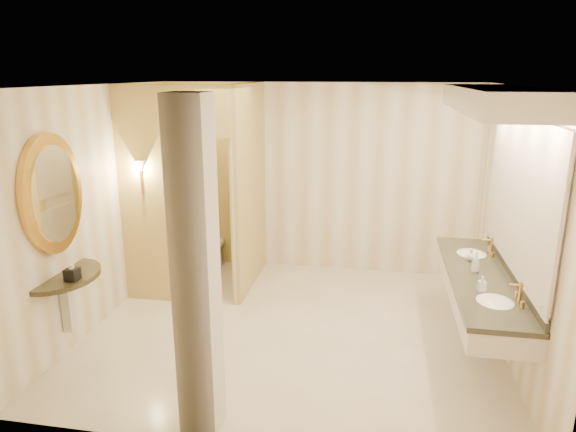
% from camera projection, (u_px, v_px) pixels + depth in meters
% --- Properties ---
extents(floor, '(4.50, 4.50, 0.00)m').
position_uv_depth(floor, '(293.00, 329.00, 5.86)').
color(floor, silver).
rests_on(floor, ground).
extents(ceiling, '(4.50, 4.50, 0.00)m').
position_uv_depth(ceiling, '(293.00, 86.00, 5.13)').
color(ceiling, white).
rests_on(ceiling, wall_back).
extents(wall_back, '(4.50, 0.02, 2.70)m').
position_uv_depth(wall_back, '(316.00, 179.00, 7.39)').
color(wall_back, silver).
rests_on(wall_back, floor).
extents(wall_front, '(4.50, 0.02, 2.70)m').
position_uv_depth(wall_front, '(246.00, 291.00, 3.60)').
color(wall_front, silver).
rests_on(wall_front, floor).
extents(wall_left, '(0.02, 4.00, 2.70)m').
position_uv_depth(wall_left, '(100.00, 206.00, 5.88)').
color(wall_left, silver).
rests_on(wall_left, floor).
extents(wall_right, '(0.02, 4.00, 2.70)m').
position_uv_depth(wall_right, '(515.00, 226.00, 5.12)').
color(wall_right, silver).
rests_on(wall_right, floor).
extents(toilet_closet, '(1.50, 1.55, 2.70)m').
position_uv_depth(toilet_closet, '(221.00, 189.00, 6.60)').
color(toilet_closet, '#E2CF76').
rests_on(toilet_closet, floor).
extents(wall_sconce, '(0.14, 0.14, 0.42)m').
position_uv_depth(wall_sconce, '(140.00, 167.00, 6.13)').
color(wall_sconce, '#BD883C').
rests_on(wall_sconce, toilet_closet).
extents(vanity, '(0.75, 2.53, 2.09)m').
position_uv_depth(vanity, '(493.00, 202.00, 4.93)').
color(vanity, beige).
rests_on(vanity, floor).
extents(console_shelf, '(0.91, 0.91, 1.91)m').
position_uv_depth(console_shelf, '(56.00, 230.00, 5.03)').
color(console_shelf, black).
rests_on(console_shelf, floor).
extents(pillar, '(0.30, 0.30, 2.70)m').
position_uv_depth(pillar, '(196.00, 275.00, 3.89)').
color(pillar, beige).
rests_on(pillar, floor).
extents(tissue_box, '(0.12, 0.12, 0.12)m').
position_uv_depth(tissue_box, '(72.00, 274.00, 4.98)').
color(tissue_box, black).
rests_on(tissue_box, console_shelf).
extents(toilet, '(0.54, 0.73, 0.66)m').
position_uv_depth(toilet, '(209.00, 246.00, 7.63)').
color(toilet, white).
rests_on(toilet, floor).
extents(soap_bottle_a, '(0.08, 0.08, 0.15)m').
position_uv_depth(soap_bottle_a, '(482.00, 284.00, 4.73)').
color(soap_bottle_a, beige).
rests_on(soap_bottle_a, vanity).
extents(soap_bottle_b, '(0.13, 0.13, 0.12)m').
position_uv_depth(soap_bottle_b, '(471.00, 255.00, 5.50)').
color(soap_bottle_b, silver).
rests_on(soap_bottle_b, vanity).
extents(soap_bottle_c, '(0.11, 0.11, 0.21)m').
position_uv_depth(soap_bottle_c, '(476.00, 262.00, 5.18)').
color(soap_bottle_c, '#C6B28C').
rests_on(soap_bottle_c, vanity).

